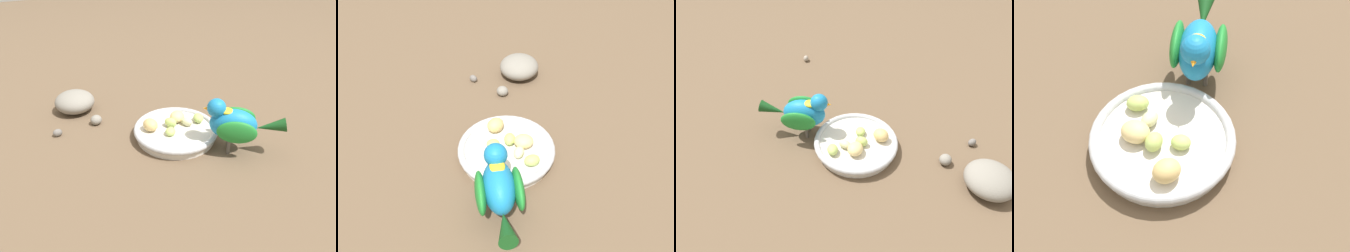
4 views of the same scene
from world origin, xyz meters
The scene contains 13 objects.
ground_plane centered at (0.00, 0.00, 0.00)m, with size 4.00×4.00×0.00m, color brown.
feeding_bowl centered at (-0.03, -0.01, 0.01)m, with size 0.19×0.19×0.03m.
apple_piece_0 centered at (-0.06, 0.01, 0.03)m, with size 0.04×0.03×0.03m, color #E5C67F.
apple_piece_1 centered at (-0.01, -0.04, 0.03)m, with size 0.03×0.02×0.02m, color #B2CC66.
apple_piece_2 centered at (-0.04, -0.02, 0.03)m, with size 0.03×0.02×0.02m, color #B2CC66.
apple_piece_3 centered at (-0.03, 0.02, 0.03)m, with size 0.03×0.02×0.02m, color beige.
apple_piece_4 centered at (-0.03, 0.05, 0.03)m, with size 0.03×0.02×0.02m, color #B2CC66.
apple_piece_5 centered at (-0.05, -0.07, 0.03)m, with size 0.04×0.03×0.03m, color tan.
parrot centered at (0.08, 0.07, 0.07)m, with size 0.13×0.15×0.12m.
rock_large centered at (-0.26, -0.19, 0.03)m, with size 0.10×0.10×0.05m, color gray.
pebble_0 centered at (-0.17, -0.16, 0.01)m, with size 0.03×0.03×0.02m, color gray.
pebble_1 centered at (-0.16, -0.25, 0.01)m, with size 0.02×0.02×0.02m, color slate.
pebble_2 centered at (0.39, -0.08, 0.01)m, with size 0.02×0.02×0.02m, color gray.
Camera 3 is at (-0.42, 0.25, 0.51)m, focal length 31.72 mm.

